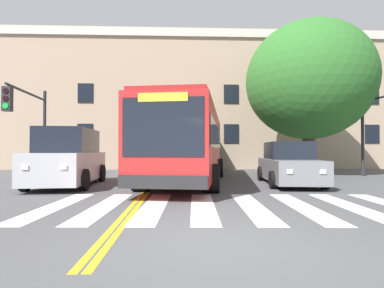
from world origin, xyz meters
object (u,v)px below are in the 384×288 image
Objects in this scene: street_tree_curbside_large at (308,81)px; car_grey_far_lane at (289,165)px; car_silver_near_lane at (69,159)px; car_navy_behind_bus at (205,154)px; traffic_light_near_corner at (383,118)px; traffic_light_far_corner at (30,115)px; city_bus at (189,142)px.

car_grey_far_lane is at bearing -121.91° from street_tree_curbside_large.
car_navy_behind_bus is at bearing 56.43° from car_silver_near_lane.
traffic_light_near_corner is at bearing -41.51° from street_tree_curbside_large.
street_tree_curbside_large is (11.80, 4.76, 4.34)m from car_silver_near_lane.
traffic_light_near_corner is at bearing -40.33° from car_navy_behind_bus.
traffic_light_far_corner is (-8.94, -7.07, 1.95)m from car_navy_behind_bus.
car_navy_behind_bus is at bearing 139.67° from traffic_light_near_corner.
car_silver_near_lane is at bearing -179.02° from car_grey_far_lane.
traffic_light_near_corner is at bearing 6.02° from city_bus.
car_grey_far_lane is 12.05m from traffic_light_far_corner.
traffic_light_far_corner is at bearing 172.59° from city_bus.
city_bus reaches higher than car_navy_behind_bus.
street_tree_curbside_large is (6.98, 3.42, 3.65)m from city_bus.
traffic_light_far_corner reaches higher than car_silver_near_lane.
car_navy_behind_bus is 0.48× the size of street_tree_curbside_large.
traffic_light_near_corner reaches higher than car_silver_near_lane.
car_silver_near_lane is 8.94m from car_grey_far_lane.
traffic_light_near_corner is 0.46× the size of street_tree_curbside_large.
car_navy_behind_bus is 1.04× the size of traffic_light_far_corner.
car_navy_behind_bus is (-2.70, 9.24, 0.32)m from car_grey_far_lane.
traffic_light_far_corner is (-11.64, 2.17, 2.27)m from car_grey_far_lane.
car_navy_behind_bus reaches higher than car_grey_far_lane.
street_tree_curbside_large is (-2.71, 2.39, 2.39)m from traffic_light_near_corner.
traffic_light_near_corner is at bearing 21.66° from car_grey_far_lane.
car_navy_behind_bus is at bearing 106.27° from car_grey_far_lane.
traffic_light_far_corner is (-2.71, 2.33, 2.00)m from car_silver_near_lane.
city_bus is at bearing 15.59° from car_silver_near_lane.
car_grey_far_lane is at bearing -10.58° from traffic_light_far_corner.
car_navy_behind_bus is (1.41, 8.05, -0.64)m from city_bus.
car_grey_far_lane is (4.10, -1.19, -0.96)m from city_bus.
car_grey_far_lane is (8.93, 0.15, -0.27)m from car_silver_near_lane.
car_grey_far_lane is 1.02× the size of car_navy_behind_bus.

